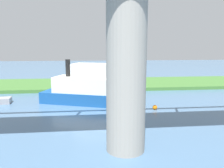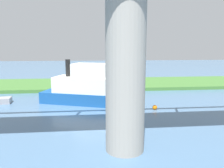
% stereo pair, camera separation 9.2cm
% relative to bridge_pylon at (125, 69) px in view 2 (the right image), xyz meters
% --- Properties ---
extents(ground_plane, '(160.00, 160.00, 0.00)m').
position_rel_bridge_pylon_xyz_m(ground_plane, '(-0.67, -19.26, -5.26)').
color(ground_plane, '#4C7093').
extents(grassy_bank, '(80.00, 12.00, 0.50)m').
position_rel_bridge_pylon_xyz_m(grassy_bank, '(-0.67, -25.26, -5.01)').
color(grassy_bank, '#427533').
rests_on(grassy_bank, ground).
extents(bridge_pylon, '(2.48, 2.48, 10.52)m').
position_rel_bridge_pylon_xyz_m(bridge_pylon, '(0.00, 0.00, 0.00)').
color(bridge_pylon, '#9E998E').
rests_on(bridge_pylon, ground).
extents(person_on_bank, '(0.41, 0.41, 1.39)m').
position_rel_bridge_pylon_xyz_m(person_on_bank, '(0.13, -21.29, -4.06)').
color(person_on_bank, '#2D334C').
rests_on(person_on_bank, grassy_bank).
extents(mooring_post, '(0.20, 0.20, 0.76)m').
position_rel_bridge_pylon_xyz_m(mooring_post, '(-6.20, -20.98, -4.38)').
color(mooring_post, brown).
rests_on(mooring_post, grassy_bank).
extents(skiff_small, '(10.72, 6.62, 5.20)m').
position_rel_bridge_pylon_xyz_m(skiff_small, '(2.47, -12.65, -3.34)').
color(skiff_small, '#195199').
rests_on(skiff_small, ground).
extents(marker_buoy, '(0.50, 0.50, 0.50)m').
position_rel_bridge_pylon_xyz_m(marker_buoy, '(-4.73, -8.98, -5.01)').
color(marker_buoy, orange).
rests_on(marker_buoy, ground).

